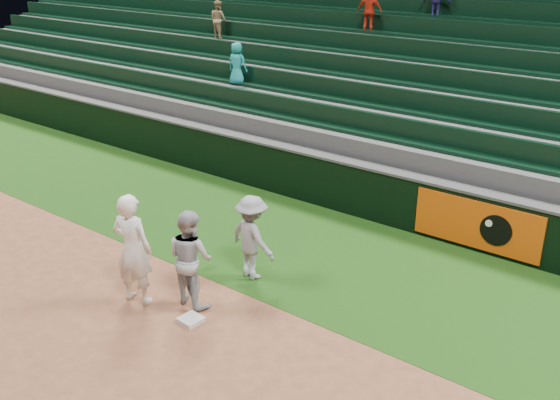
% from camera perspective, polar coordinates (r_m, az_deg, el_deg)
% --- Properties ---
extents(ground, '(70.00, 70.00, 0.00)m').
position_cam_1_polar(ground, '(10.98, -7.92, -9.84)').
color(ground, brown).
rests_on(ground, ground).
extents(foul_grass, '(36.00, 4.20, 0.01)m').
position_cam_1_polar(foul_grass, '(12.95, 1.49, -4.23)').
color(foul_grass, '#15380E').
rests_on(foul_grass, ground).
extents(first_base, '(0.38, 0.38, 0.08)m').
position_cam_1_polar(first_base, '(10.63, -8.15, -10.79)').
color(first_base, silver).
rests_on(first_base, ground).
extents(first_baseman, '(0.83, 0.65, 2.01)m').
position_cam_1_polar(first_baseman, '(10.92, -13.31, -4.39)').
color(first_baseman, white).
rests_on(first_baseman, ground).
extents(baserunner, '(0.91, 0.74, 1.74)m').
position_cam_1_polar(baserunner, '(10.76, -8.20, -5.23)').
color(baserunner, '#A8ABB3').
rests_on(baserunner, ground).
extents(base_coach, '(1.13, 0.77, 1.62)m').
position_cam_1_polar(base_coach, '(11.46, -2.58, -3.45)').
color(base_coach, gray).
rests_on(base_coach, foul_grass).
extents(field_wall, '(36.00, 0.45, 1.25)m').
position_cam_1_polar(field_wall, '(14.37, 6.78, 1.16)').
color(field_wall, black).
rests_on(field_wall, ground).
extents(stadium_seating, '(36.00, 5.95, 5.10)m').
position_cam_1_polar(stadium_seating, '(17.27, 13.43, 8.11)').
color(stadium_seating, '#3D3D3F').
rests_on(stadium_seating, ground).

